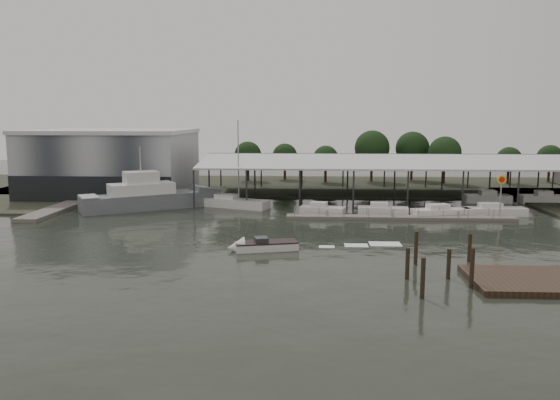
{
  "coord_description": "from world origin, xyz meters",
  "views": [
    {
      "loc": [
        3.71,
        -56.75,
        12.43
      ],
      "look_at": [
        0.24,
        8.58,
        2.5
      ],
      "focal_mm": 35.0,
      "sensor_mm": 36.0,
      "label": 1
    }
  ],
  "objects_px": {
    "speedboat_underway": "(260,246)",
    "shell_fuel_sign": "(501,188)",
    "white_sailboat": "(235,203)",
    "grey_trawler": "(151,197)"
  },
  "relations": [
    {
      "from": "shell_fuel_sign",
      "to": "grey_trawler",
      "type": "distance_m",
      "value": 45.53
    },
    {
      "from": "shell_fuel_sign",
      "to": "white_sailboat",
      "type": "relative_size",
      "value": 0.45
    },
    {
      "from": "grey_trawler",
      "to": "speedboat_underway",
      "type": "distance_m",
      "value": 28.79
    },
    {
      "from": "grey_trawler",
      "to": "white_sailboat",
      "type": "xyz_separation_m",
      "value": [
        11.47,
        1.42,
        -0.93
      ]
    },
    {
      "from": "shell_fuel_sign",
      "to": "white_sailboat",
      "type": "height_order",
      "value": "white_sailboat"
    },
    {
      "from": "speedboat_underway",
      "to": "shell_fuel_sign",
      "type": "bearing_deg",
      "value": -163.39
    },
    {
      "from": "white_sailboat",
      "to": "speedboat_underway",
      "type": "distance_m",
      "value": 25.13
    },
    {
      "from": "speedboat_underway",
      "to": "white_sailboat",
      "type": "bearing_deg",
      "value": -91.09
    },
    {
      "from": "grey_trawler",
      "to": "white_sailboat",
      "type": "relative_size",
      "value": 1.49
    },
    {
      "from": "shell_fuel_sign",
      "to": "white_sailboat",
      "type": "bearing_deg",
      "value": 166.9
    }
  ]
}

